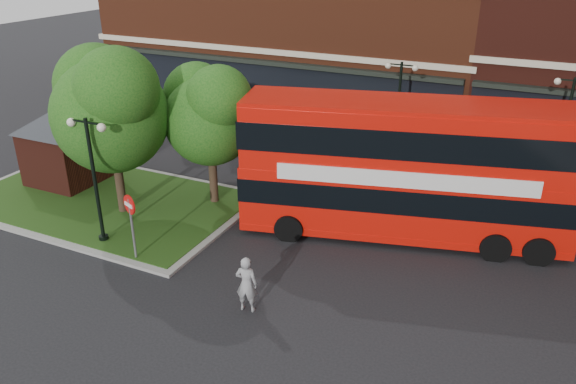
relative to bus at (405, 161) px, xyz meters
The scene contains 14 objects.
ground 8.05m from the bus, 128.20° to the right, with size 120.00×120.00×0.00m, color black.
pavement_far 12.00m from the bus, 113.32° to the left, with size 44.00×3.00×0.12m, color slate.
traffic_island 13.26m from the bus, 167.30° to the right, with size 12.60×7.60×0.15m.
kiosk 15.72m from the bus, behind, with size 6.51×6.51×3.60m.
tree_island_west 11.78m from the bus, 163.74° to the right, with size 5.40×4.71×7.21m.
tree_island_east 8.29m from the bus, behind, with size 4.46×3.90×6.29m.
lamp_island 11.57m from the bus, 150.81° to the right, with size 1.72×0.36×5.00m.
lamp_far_left 9.05m from the bus, 106.68° to the left, with size 1.72×0.36×5.00m.
lamp_far_right 10.21m from the bus, 58.03° to the left, with size 1.72×0.36×5.00m.
bus is the anchor object (origin of this frame).
woman 7.92m from the bus, 112.95° to the right, with size 0.70×0.46×1.92m, color gray.
car_silver 14.21m from the bus, 133.45° to the left, with size 1.54×3.82×1.30m, color #A4A7AB.
car_white 10.29m from the bus, 59.94° to the left, with size 1.47×4.23×1.39m, color white.
no_entry_sign 10.25m from the bus, 142.70° to the right, with size 0.69×0.33×2.63m.
Camera 1 is at (9.09, -13.86, 10.80)m, focal length 35.00 mm.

